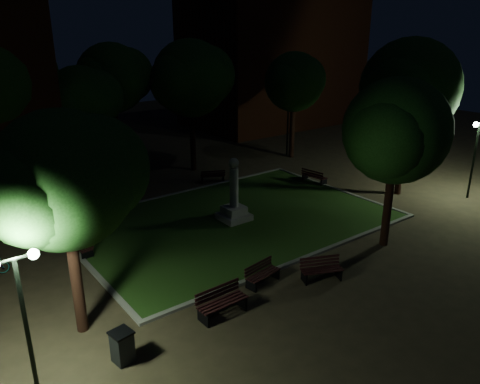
% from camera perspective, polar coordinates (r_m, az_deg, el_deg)
% --- Properties ---
extents(ground, '(80.00, 80.00, 0.00)m').
position_cam_1_polar(ground, '(22.20, 2.36, -5.14)').
color(ground, '#3E3322').
extents(lawn, '(15.00, 10.00, 0.08)m').
position_cam_1_polar(lawn, '(23.63, -0.72, -3.43)').
color(lawn, '#254916').
rests_on(lawn, ground).
extents(lawn_kerb, '(15.40, 10.40, 0.12)m').
position_cam_1_polar(lawn_kerb, '(23.62, -0.72, -3.38)').
color(lawn_kerb, slate).
rests_on(lawn_kerb, ground).
extents(monument, '(1.40, 1.40, 3.20)m').
position_cam_1_polar(monument, '(23.28, -0.73, -1.36)').
color(monument, gray).
rests_on(monument, lawn).
extents(building_far, '(16.00, 10.00, 12.00)m').
position_cam_1_polar(building_far, '(47.15, 4.00, 15.67)').
color(building_far, '#4C2110').
rests_on(building_far, ground).
extents(tree_west, '(5.10, 4.16, 7.19)m').
position_cam_1_polar(tree_west, '(14.42, -20.41, 1.38)').
color(tree_west, black).
rests_on(tree_west, ground).
extents(tree_north_wl, '(4.62, 3.77, 7.34)m').
position_cam_1_polar(tree_north_wl, '(27.11, -18.68, 10.47)').
color(tree_north_wl, black).
rests_on(tree_north_wl, ground).
extents(tree_north_er, '(6.06, 4.95, 8.57)m').
position_cam_1_polar(tree_north_er, '(30.85, -5.85, 13.61)').
color(tree_north_er, black).
rests_on(tree_north_er, ground).
extents(tree_ne, '(5.15, 4.21, 7.61)m').
position_cam_1_polar(tree_ne, '(34.26, 6.74, 13.19)').
color(tree_ne, black).
rests_on(tree_ne, ground).
extents(tree_east, '(6.58, 5.37, 8.79)m').
position_cam_1_polar(tree_east, '(27.60, 20.16, 11.84)').
color(tree_east, black).
rests_on(tree_east, ground).
extents(tree_se, '(5.46, 4.46, 7.42)m').
position_cam_1_polar(tree_se, '(20.61, 18.71, 7.09)').
color(tree_se, black).
rests_on(tree_se, ground).
extents(tree_far_north, '(5.11, 4.18, 8.40)m').
position_cam_1_polar(tree_far_north, '(29.75, -15.21, 13.24)').
color(tree_far_north, black).
rests_on(tree_far_north, ground).
extents(lamppost_sw, '(1.18, 0.28, 4.13)m').
position_cam_1_polar(lamppost_sw, '(13.17, -25.14, -11.55)').
color(lamppost_sw, black).
rests_on(lamppost_sw, ground).
extents(lamppost_se, '(1.18, 0.28, 4.42)m').
position_cam_1_polar(lamppost_se, '(28.93, 26.86, 5.15)').
color(lamppost_se, black).
rests_on(lamppost_se, ground).
extents(lamppost_ne, '(1.18, 0.28, 4.22)m').
position_cam_1_polar(lamppost_ne, '(35.03, 5.88, 9.20)').
color(lamppost_ne, black).
rests_on(lamppost_ne, ground).
extents(bench_near_left, '(1.58, 0.76, 0.83)m').
position_cam_1_polar(bench_near_left, '(18.08, 2.68, -9.96)').
color(bench_near_left, black).
rests_on(bench_near_left, ground).
extents(bench_near_right, '(1.71, 1.18, 0.89)m').
position_cam_1_polar(bench_near_right, '(18.57, 9.86, -9.30)').
color(bench_near_right, black).
rests_on(bench_near_right, ground).
extents(bench_west_near, '(1.82, 0.67, 0.99)m').
position_cam_1_polar(bench_west_near, '(16.30, -2.29, -13.28)').
color(bench_west_near, black).
rests_on(bench_west_near, ground).
extents(bench_left_side, '(0.71, 1.57, 0.84)m').
position_cam_1_polar(bench_left_side, '(21.31, -18.81, -6.22)').
color(bench_left_side, black).
rests_on(bench_left_side, ground).
extents(bench_right_side, '(0.78, 1.70, 0.90)m').
position_cam_1_polar(bench_right_side, '(29.35, 9.00, 1.82)').
color(bench_right_side, black).
rests_on(bench_right_side, ground).
extents(bench_far_side, '(1.58, 1.11, 0.83)m').
position_cam_1_polar(bench_far_side, '(29.24, -3.34, 1.90)').
color(bench_far_side, black).
rests_on(bench_far_side, ground).
extents(trash_bin, '(0.68, 0.68, 1.02)m').
position_cam_1_polar(trash_bin, '(14.74, -14.15, -17.77)').
color(trash_bin, black).
rests_on(trash_bin, ground).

